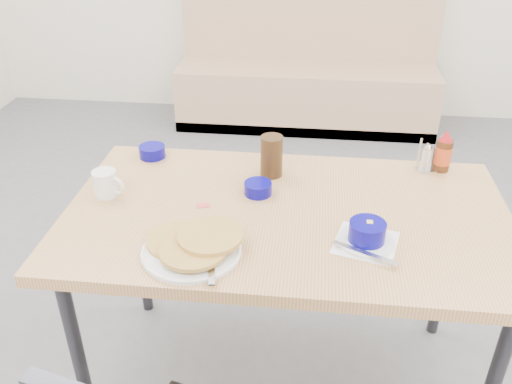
# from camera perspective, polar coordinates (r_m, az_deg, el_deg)

# --- Properties ---
(booth_bench) EXTENTS (1.90, 0.56, 1.22)m
(booth_bench) POSITION_cam_1_polar(r_m,az_deg,el_deg) (4.19, 5.35, 11.96)
(booth_bench) COLOR tan
(booth_bench) RESTS_ON ground
(dining_table) EXTENTS (1.40, 0.80, 0.76)m
(dining_table) POSITION_cam_1_polar(r_m,az_deg,el_deg) (1.75, 3.20, -3.77)
(dining_table) COLOR tan
(dining_table) RESTS_ON ground
(pancake_plate) EXTENTS (0.28, 0.29, 0.05)m
(pancake_plate) POSITION_cam_1_polar(r_m,az_deg,el_deg) (1.53, -6.66, -5.70)
(pancake_plate) COLOR white
(pancake_plate) RESTS_ON dining_table
(coffee_mug) EXTENTS (0.11, 0.08, 0.09)m
(coffee_mug) POSITION_cam_1_polar(r_m,az_deg,el_deg) (1.84, -15.50, 0.89)
(coffee_mug) COLOR white
(coffee_mug) RESTS_ON dining_table
(grits_setting) EXTENTS (0.21, 0.22, 0.07)m
(grits_setting) POSITION_cam_1_polar(r_m,az_deg,el_deg) (1.58, 11.58, -4.44)
(grits_setting) COLOR white
(grits_setting) RESTS_ON dining_table
(creamer_bowl) EXTENTS (0.10, 0.10, 0.04)m
(creamer_bowl) POSITION_cam_1_polar(r_m,az_deg,el_deg) (2.07, -10.87, 4.20)
(creamer_bowl) COLOR #09057B
(creamer_bowl) RESTS_ON dining_table
(butter_bowl) EXTENTS (0.09, 0.09, 0.04)m
(butter_bowl) POSITION_cam_1_polar(r_m,az_deg,el_deg) (1.79, 0.21, 0.39)
(butter_bowl) COLOR #09057B
(butter_bowl) RESTS_ON dining_table
(amber_tumbler) EXTENTS (0.09, 0.09, 0.15)m
(amber_tumbler) POSITION_cam_1_polar(r_m,az_deg,el_deg) (1.88, 1.64, 3.80)
(amber_tumbler) COLOR #342110
(amber_tumbler) RESTS_ON dining_table
(condiment_caddy) EXTENTS (0.11, 0.09, 0.12)m
(condiment_caddy) POSITION_cam_1_polar(r_m,az_deg,el_deg) (2.03, 18.01, 3.32)
(condiment_caddy) COLOR silver
(condiment_caddy) RESTS_ON dining_table
(syrup_bottle) EXTENTS (0.06, 0.06, 0.15)m
(syrup_bottle) POSITION_cam_1_polar(r_m,az_deg,el_deg) (2.03, 19.11, 3.90)
(syrup_bottle) COLOR #47230F
(syrup_bottle) RESTS_ON dining_table
(sugar_wrapper) EXTENTS (0.05, 0.04, 0.00)m
(sugar_wrapper) POSITION_cam_1_polar(r_m,az_deg,el_deg) (1.74, -5.60, -1.42)
(sugar_wrapper) COLOR #DD494D
(sugar_wrapper) RESTS_ON dining_table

